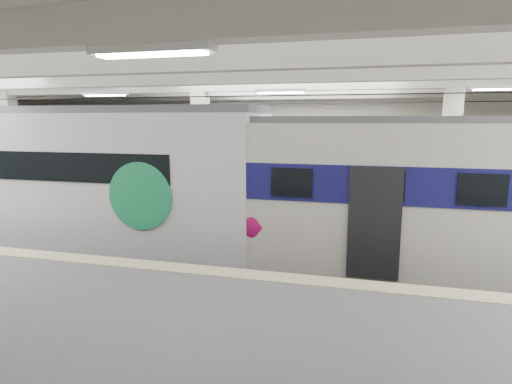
# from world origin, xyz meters

# --- Properties ---
(station_hall) EXTENTS (36.00, 24.00, 5.75)m
(station_hall) POSITION_xyz_m (0.00, -1.74, 3.24)
(station_hall) COLOR black
(station_hall) RESTS_ON ground
(modern_emu) EXTENTS (13.83, 2.86, 4.46)m
(modern_emu) POSITION_xyz_m (-5.17, -0.00, 2.19)
(modern_emu) COLOR silver
(modern_emu) RESTS_ON ground
(older_rer) EXTENTS (12.54, 2.77, 4.18)m
(older_rer) POSITION_xyz_m (5.88, 0.00, 2.19)
(older_rer) COLOR beige
(older_rer) RESTS_ON ground
(far_train) EXTENTS (13.79, 3.24, 4.39)m
(far_train) POSITION_xyz_m (-8.00, 5.50, 2.27)
(far_train) COLOR silver
(far_train) RESTS_ON ground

